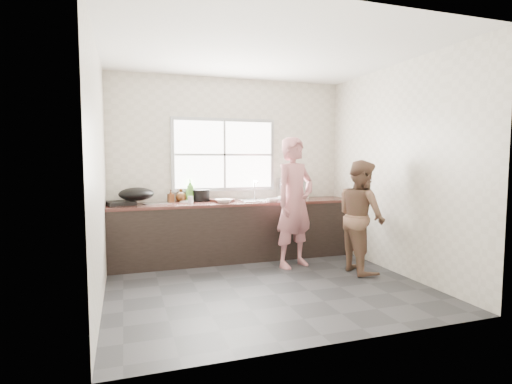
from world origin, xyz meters
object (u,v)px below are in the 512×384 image
object	(u,v)px
burner	(121,203)
pot_lid_left	(166,203)
wok	(136,194)
bowl_mince	(224,201)
woman	(295,207)
person_side	(361,216)
bottle_green	(190,190)
bottle_brown_short	(181,196)
glass_jar	(190,200)
pot_lid_right	(152,204)
plate_food	(187,201)
dish_rack	(292,188)
bottle_brown_tall	(171,197)
bowl_held	(273,200)
black_pot	(201,195)
bowl_crabs	(286,199)
cutting_board	(222,200)

from	to	relation	value
burner	pot_lid_left	size ratio (longest dim) A/B	1.56
wok	bowl_mince	bearing A→B (deg)	-6.81
woman	person_side	size ratio (longest dim) A/B	1.13
bowl_mince	bottle_green	xyz separation A→B (m)	(-0.42, 0.36, 0.14)
bottle_brown_short	glass_jar	world-z (taller)	bottle_brown_short
pot_lid_left	pot_lid_right	size ratio (longest dim) A/B	0.89
glass_jar	pot_lid_left	size ratio (longest dim) A/B	0.46
plate_food	pot_lid_left	distance (m)	0.35
burner	dish_rack	size ratio (longest dim) A/B	0.80
woman	person_side	bearing A→B (deg)	-56.53
bowl_mince	wok	bearing A→B (deg)	173.19
bottle_brown_tall	bowl_held	bearing A→B (deg)	-14.99
pot_lid_left	bottle_brown_tall	bearing A→B (deg)	49.50
glass_jar	bottle_green	bearing A→B (deg)	81.11
bowl_held	black_pot	xyz separation A→B (m)	(-0.98, 0.41, 0.05)
plate_food	pot_lid_right	world-z (taller)	plate_food
black_pot	bottle_brown_tall	distance (m)	0.45
pot_lid_left	bottle_green	bearing A→B (deg)	22.60
person_side	bottle_brown_short	world-z (taller)	person_side
black_pot	pot_lid_left	xyz separation A→B (m)	(-0.53, -0.12, -0.08)
plate_food	bottle_green	distance (m)	0.17
bottle_brown_tall	bottle_brown_short	distance (m)	0.16
bowl_mince	bottle_brown_tall	size ratio (longest dim) A/B	1.33
bowl_mince	bowl_crabs	size ratio (longest dim) A/B	1.10
bottle_brown_tall	black_pot	bearing A→B (deg)	3.13
bowl_mince	bottle_brown_tall	distance (m)	0.77
woman	bowl_held	distance (m)	0.46
person_side	wok	xyz separation A→B (m)	(-2.79, 1.17, 0.27)
person_side	bowl_crabs	distance (m)	1.16
woman	bowl_mince	bearing A→B (deg)	127.62
bowl_held	bottle_brown_short	distance (m)	1.35
woman	dish_rack	world-z (taller)	woman
black_pot	burner	world-z (taller)	black_pot
cutting_board	wok	world-z (taller)	wok
plate_food	bottle_brown_tall	bearing A→B (deg)	-166.13
woman	bowl_crabs	size ratio (longest dim) A/B	8.23
bottle_brown_short	pot_lid_left	world-z (taller)	bottle_brown_short
bottle_brown_tall	plate_food	bearing A→B (deg)	13.87
bottle_brown_short	pot_lid_left	distance (m)	0.30
pot_lid_left	wok	bearing A→B (deg)	-171.73
cutting_board	wok	xyz separation A→B (m)	(-1.22, -0.07, 0.13)
plate_food	bottle_green	bearing A→B (deg)	0.00
person_side	bowl_mince	size ratio (longest dim) A/B	6.62
bowl_mince	black_pot	size ratio (longest dim) A/B	0.92
person_side	wok	bearing A→B (deg)	68.77
bowl_mince	bottle_brown_short	size ratio (longest dim) A/B	1.22
bottle_brown_tall	wok	bearing A→B (deg)	-162.04
bottle_brown_short	burner	xyz separation A→B (m)	(-0.84, -0.15, -0.07)
bottle_green	burner	distance (m)	1.00
woman	bottle_brown_tall	bearing A→B (deg)	131.04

